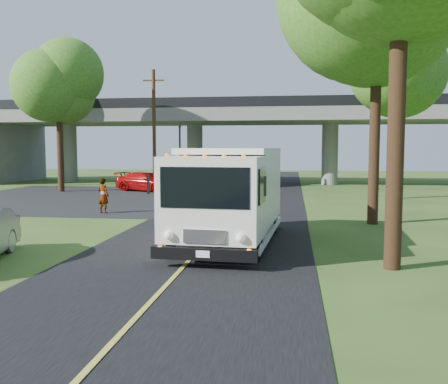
% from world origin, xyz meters
% --- Properties ---
extents(ground, '(120.00, 120.00, 0.00)m').
position_xyz_m(ground, '(0.00, 0.00, 0.00)').
color(ground, '#344A1A').
rests_on(ground, ground).
extents(road, '(7.00, 90.00, 0.02)m').
position_xyz_m(road, '(0.00, 10.00, 0.01)').
color(road, black).
rests_on(road, ground).
extents(parking_lot, '(16.00, 18.00, 0.01)m').
position_xyz_m(parking_lot, '(-11.00, 18.00, 0.01)').
color(parking_lot, black).
rests_on(parking_lot, ground).
extents(lane_line, '(0.12, 90.00, 0.01)m').
position_xyz_m(lane_line, '(0.00, 10.00, 0.03)').
color(lane_line, gold).
rests_on(lane_line, road).
extents(overpass, '(54.00, 10.00, 7.30)m').
position_xyz_m(overpass, '(0.00, 32.00, 4.56)').
color(overpass, slate).
rests_on(overpass, ground).
extents(traffic_signal, '(0.18, 0.22, 5.20)m').
position_xyz_m(traffic_signal, '(-6.00, 26.00, 3.20)').
color(traffic_signal, black).
rests_on(traffic_signal, ground).
extents(utility_pole, '(1.60, 0.26, 9.00)m').
position_xyz_m(utility_pole, '(-7.50, 24.00, 4.59)').
color(utility_pole, '#472D19').
rests_on(utility_pole, ground).
extents(tree_right_far, '(5.77, 5.67, 10.99)m').
position_xyz_m(tree_right_far, '(9.21, 19.84, 8.30)').
color(tree_right_far, '#382314').
rests_on(tree_right_far, ground).
extents(tree_left_lot, '(5.60, 5.50, 10.50)m').
position_xyz_m(tree_left_lot, '(-13.79, 21.84, 7.90)').
color(tree_left_lot, '#382314').
rests_on(tree_left_lot, ground).
extents(tree_left_far, '(5.26, 5.16, 9.89)m').
position_xyz_m(tree_left_far, '(-16.79, 27.84, 7.45)').
color(tree_left_far, '#382314').
rests_on(tree_left_far, ground).
extents(step_van, '(3.22, 7.73, 3.18)m').
position_xyz_m(step_van, '(0.81, 3.81, 1.73)').
color(step_van, silver).
rests_on(step_van, ground).
extents(red_sedan, '(5.23, 3.52, 1.41)m').
position_xyz_m(red_sedan, '(-7.93, 23.24, 0.70)').
color(red_sedan, '#9D0A09').
rests_on(red_sedan, ground).
extents(pedestrian, '(0.74, 0.61, 1.74)m').
position_xyz_m(pedestrian, '(-6.30, 10.68, 0.87)').
color(pedestrian, gray).
rests_on(pedestrian, ground).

